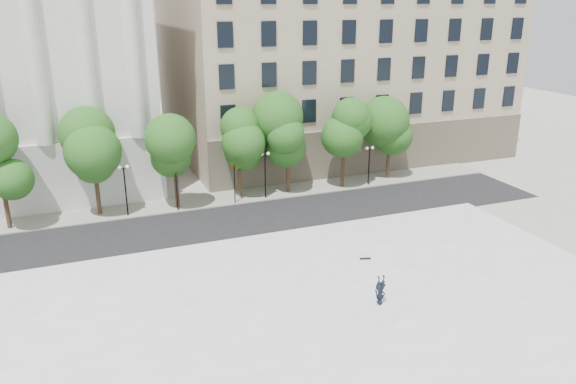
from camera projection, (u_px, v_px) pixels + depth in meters
name	position (u px, v px, depth m)	size (l,w,h in m)	color
ground	(293.00, 350.00, 28.94)	(160.00, 160.00, 0.00)	#A7A59E
plaza	(273.00, 317.00, 31.51)	(44.00, 22.00, 0.45)	white
street	(209.00, 226.00, 44.81)	(60.00, 8.00, 0.02)	black
far_sidewalk	(193.00, 202.00, 50.08)	(60.00, 4.00, 0.12)	#98968C
building_east	(328.00, 54.00, 66.52)	(36.00, 26.15, 23.00)	tan
traffic_light_west	(175.00, 170.00, 46.82)	(0.43, 1.82, 4.23)	black
traffic_light_east	(234.00, 164.00, 48.57)	(0.46, 1.81, 4.22)	black
person_lying	(380.00, 300.00, 32.39)	(0.66, 0.43, 1.80)	black
skateboard	(365.00, 259.00, 38.11)	(0.74, 0.19, 0.08)	black
street_trees	(197.00, 146.00, 48.23)	(44.90, 4.87, 7.77)	#382619
lamp_posts	(190.00, 176.00, 47.79)	(36.25, 0.28, 4.46)	black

